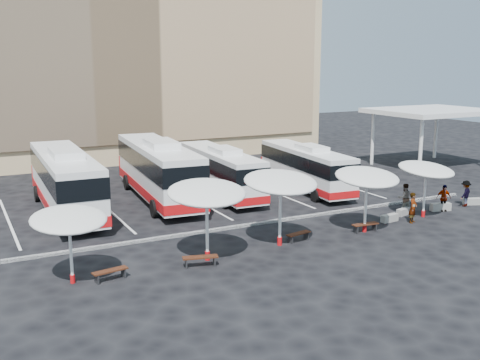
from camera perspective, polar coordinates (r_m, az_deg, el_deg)
name	(u,v)px	position (r m, az deg, el deg)	size (l,w,h in m)	color
ground	(249,229)	(32.08, 0.88, -5.00)	(120.00, 120.00, 0.00)	black
sandstone_building	(101,29)	(60.75, -13.96, 14.66)	(42.00, 18.25, 29.60)	tan
service_canopy	(431,113)	(53.64, 18.82, 6.49)	(10.00, 8.00, 5.20)	white
curb_divider	(245,226)	(32.48, 0.47, -4.65)	(34.00, 0.25, 0.15)	black
bay_lines	(194,199)	(39.05, -4.69, -1.95)	(24.15, 12.00, 0.01)	white
bus_0	(65,179)	(36.79, -17.35, 0.07)	(3.39, 13.21, 4.17)	white
bus_1	(158,168)	(38.86, -8.35, 1.17)	(3.97, 13.62, 4.26)	white
bus_2	(220,170)	(39.86, -2.06, 1.03)	(3.07, 11.30, 3.55)	white
bus_3	(305,166)	(41.77, 6.65, 1.39)	(3.33, 11.06, 3.46)	white
sunshade_0	(69,220)	(24.69, -17.00, -3.88)	(3.50, 3.54, 3.33)	white
sunshade_1	(207,193)	(26.33, -3.40, -1.31)	(4.30, 4.34, 3.90)	white
sunshade_2	(281,182)	(28.51, 4.14, -0.23)	(3.92, 3.97, 3.94)	white
sunshade_3	(367,177)	(31.57, 12.77, 0.27)	(3.97, 4.01, 3.67)	white
sunshade_4	(426,170)	(35.69, 18.39, 1.00)	(3.87, 3.91, 3.48)	white
wood_bench_0	(110,272)	(25.32, -13.05, -9.13)	(1.60, 0.67, 0.48)	#32160B
wood_bench_1	(200,259)	(26.29, -4.06, -7.99)	(1.70, 0.85, 0.51)	#32160B
wood_bench_2	(298,235)	(30.02, 5.96, -5.56)	(1.53, 0.67, 0.45)	#32160B
wood_bench_3	(365,226)	(32.22, 12.61, -4.54)	(1.59, 0.52, 0.48)	#32160B
conc_bench_0	(389,218)	(34.64, 14.95, -3.76)	(1.16, 0.39, 0.44)	gray
conc_bench_1	(404,212)	(36.36, 16.28, -3.11)	(1.11, 0.37, 0.42)	gray
conc_bench_2	(440,207)	(38.14, 19.70, -2.59)	(1.31, 0.44, 0.49)	gray
conc_bench_3	(472,201)	(40.49, 22.52, -2.02)	(1.17, 0.39, 0.44)	gray
passenger_0	(413,208)	(34.62, 17.15, -2.71)	(0.66, 0.44, 1.82)	black
passenger_1	(405,198)	(36.85, 16.40, -1.77)	(0.90, 0.70, 1.85)	black
passenger_2	(444,198)	(37.91, 19.99, -1.74)	(1.00, 0.42, 1.71)	black
passenger_3	(465,193)	(39.73, 21.92, -1.28)	(1.11, 0.64, 1.72)	black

